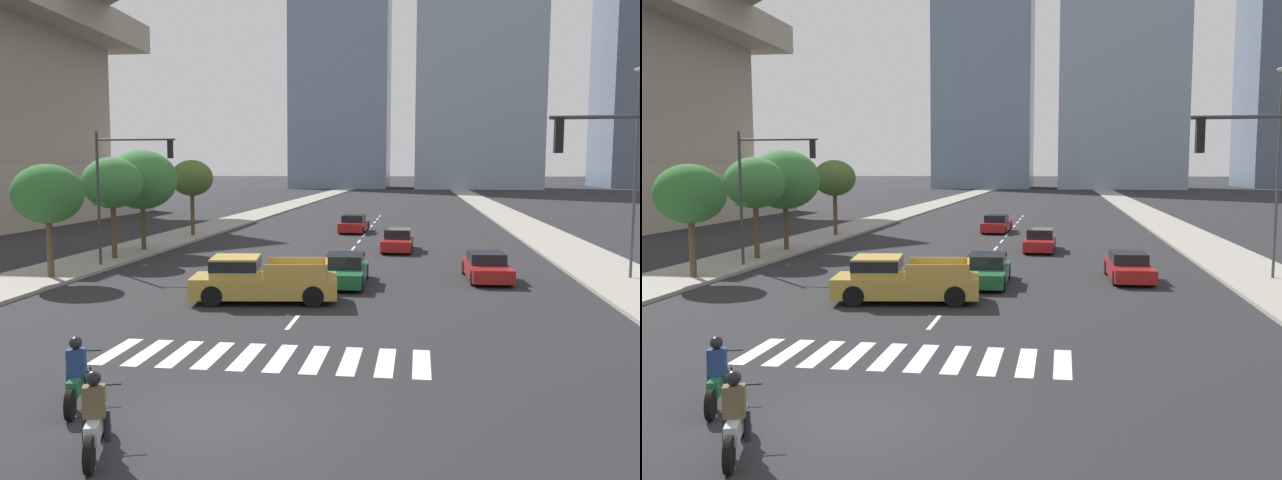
# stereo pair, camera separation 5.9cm
# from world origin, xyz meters

# --- Properties ---
(ground_plane) EXTENTS (800.00, 800.00, 0.00)m
(ground_plane) POSITION_xyz_m (0.00, 0.00, 0.00)
(ground_plane) COLOR #232326
(sidewalk_east) EXTENTS (4.00, 260.00, 0.15)m
(sidewalk_east) POSITION_xyz_m (12.78, 30.00, 0.07)
(sidewalk_east) COLOR gray
(sidewalk_east) RESTS_ON ground
(sidewalk_west) EXTENTS (4.00, 260.00, 0.15)m
(sidewalk_west) POSITION_xyz_m (-12.78, 30.00, 0.07)
(sidewalk_west) COLOR gray
(sidewalk_west) RESTS_ON ground
(crosswalk_near) EXTENTS (8.55, 2.57, 0.01)m
(crosswalk_near) POSITION_xyz_m (-0.00, 4.37, 0.00)
(crosswalk_near) COLOR silver
(crosswalk_near) RESTS_ON ground
(lane_divider_center) EXTENTS (0.14, 50.00, 0.01)m
(lane_divider_center) POSITION_xyz_m (0.00, 32.37, 0.00)
(lane_divider_center) COLOR silver
(lane_divider_center) RESTS_ON ground
(motorcycle_lead) EXTENTS (0.96, 2.08, 1.49)m
(motorcycle_lead) POSITION_xyz_m (-1.50, -1.81, 0.58)
(motorcycle_lead) COLOR black
(motorcycle_lead) RESTS_ON ground
(motorcycle_trailing) EXTENTS (0.91, 2.11, 1.49)m
(motorcycle_trailing) POSITION_xyz_m (-2.95, 0.30, 0.58)
(motorcycle_trailing) COLOR black
(motorcycle_trailing) RESTS_ON ground
(pickup_truck) EXTENTS (5.50, 2.77, 1.67)m
(pickup_truck) POSITION_xyz_m (-1.88, 11.44, 0.81)
(pickup_truck) COLOR #B28E38
(pickup_truck) RESTS_ON ground
(sedan_red_0) EXTENTS (2.05, 4.61, 1.35)m
(sedan_red_0) POSITION_xyz_m (-0.94, 38.62, 0.62)
(sedan_red_0) COLOR maroon
(sedan_red_0) RESTS_ON ground
(sedan_green_1) EXTENTS (1.86, 4.62, 1.26)m
(sedan_green_1) POSITION_xyz_m (0.85, 15.68, 0.58)
(sedan_green_1) COLOR #1E6038
(sedan_green_1) RESTS_ON ground
(sedan_red_2) EXTENTS (1.92, 4.44, 1.20)m
(sedan_red_2) POSITION_xyz_m (6.91, 17.64, 0.56)
(sedan_red_2) COLOR maroon
(sedan_red_2) RESTS_ON ground
(sedan_red_3) EXTENTS (1.82, 4.62, 1.29)m
(sedan_red_3) POSITION_xyz_m (2.72, 27.55, 0.59)
(sedan_red_3) COLOR maroon
(sedan_red_3) RESTS_ON ground
(traffic_signal_far) EXTENTS (4.28, 0.28, 6.50)m
(traffic_signal_far) POSITION_xyz_m (-10.19, 18.62, 4.55)
(traffic_signal_far) COLOR #333335
(traffic_signal_far) RESTS_ON sidewalk_west
(street_lamp_east) EXTENTS (0.50, 0.24, 8.96)m
(street_lamp_east) POSITION_xyz_m (13.08, 18.23, 5.24)
(street_lamp_east) COLOR #3F3F42
(street_lamp_east) RESTS_ON sidewalk_east
(street_tree_nearest) EXTENTS (3.03, 3.03, 4.92)m
(street_tree_nearest) POSITION_xyz_m (-11.98, 14.78, 3.76)
(street_tree_nearest) COLOR #4C3823
(street_tree_nearest) RESTS_ON sidewalk_west
(street_tree_second) EXTENTS (3.15, 3.15, 5.31)m
(street_tree_second) POSITION_xyz_m (-11.98, 21.01, 4.10)
(street_tree_second) COLOR #4C3823
(street_tree_second) RESTS_ON sidewalk_west
(street_tree_third) EXTENTS (4.04, 4.04, 5.79)m
(street_tree_third) POSITION_xyz_m (-11.98, 24.83, 4.22)
(street_tree_third) COLOR #4C3823
(street_tree_third) RESTS_ON sidewalk_west
(street_tree_fourth) EXTENTS (2.98, 2.98, 5.31)m
(street_tree_fourth) POSITION_xyz_m (-11.98, 33.47, 4.17)
(street_tree_fourth) COLOR #4C3823
(street_tree_fourth) RESTS_ON sidewalk_west
(office_tower_left_skyline) EXTENTS (23.46, 22.45, 85.10)m
(office_tower_left_skyline) POSITION_xyz_m (-15.40, 156.53, 42.02)
(office_tower_left_skyline) COLOR slate
(office_tower_left_skyline) RESTS_ON ground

